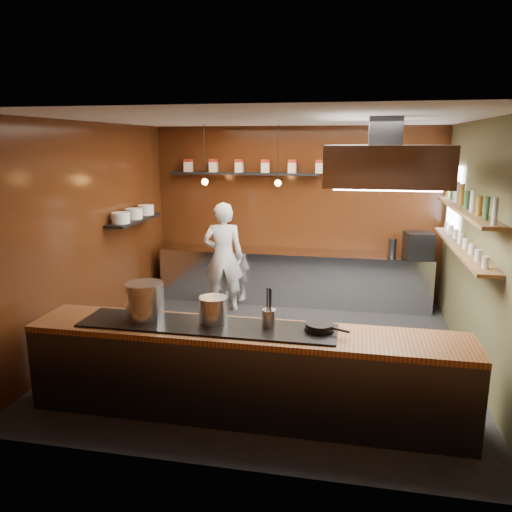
% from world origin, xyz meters
% --- Properties ---
extents(floor, '(5.00, 5.00, 0.00)m').
position_xyz_m(floor, '(0.00, 0.00, 0.00)').
color(floor, black).
rests_on(floor, ground).
extents(back_wall, '(5.00, 0.00, 5.00)m').
position_xyz_m(back_wall, '(0.00, 2.50, 1.50)').
color(back_wall, '#341309').
rests_on(back_wall, ground).
extents(left_wall, '(0.00, 5.00, 5.00)m').
position_xyz_m(left_wall, '(-2.50, 0.00, 1.50)').
color(left_wall, '#341309').
rests_on(left_wall, ground).
extents(right_wall, '(0.00, 5.00, 5.00)m').
position_xyz_m(right_wall, '(2.50, 0.00, 1.50)').
color(right_wall, '#4E4B2C').
rests_on(right_wall, ground).
extents(ceiling, '(5.00, 5.00, 0.00)m').
position_xyz_m(ceiling, '(0.00, 0.00, 3.00)').
color(ceiling, silver).
rests_on(ceiling, back_wall).
extents(window_pane, '(0.00, 1.00, 1.00)m').
position_xyz_m(window_pane, '(2.45, 1.70, 1.90)').
color(window_pane, white).
rests_on(window_pane, right_wall).
extents(prep_counter, '(4.60, 0.65, 0.90)m').
position_xyz_m(prep_counter, '(0.00, 2.17, 0.45)').
color(prep_counter, silver).
rests_on(prep_counter, floor).
extents(pass_counter, '(4.40, 0.72, 0.94)m').
position_xyz_m(pass_counter, '(-0.00, -1.60, 0.47)').
color(pass_counter, '#38383D').
rests_on(pass_counter, floor).
extents(tin_shelf, '(2.60, 0.26, 0.04)m').
position_xyz_m(tin_shelf, '(-0.90, 2.36, 2.20)').
color(tin_shelf, black).
rests_on(tin_shelf, back_wall).
extents(plate_shelf, '(0.30, 1.40, 0.04)m').
position_xyz_m(plate_shelf, '(-2.34, 1.00, 1.55)').
color(plate_shelf, black).
rests_on(plate_shelf, left_wall).
extents(bottle_shelf_upper, '(0.26, 2.80, 0.04)m').
position_xyz_m(bottle_shelf_upper, '(2.34, 0.30, 1.92)').
color(bottle_shelf_upper, brown).
rests_on(bottle_shelf_upper, right_wall).
extents(bottle_shelf_lower, '(0.26, 2.80, 0.04)m').
position_xyz_m(bottle_shelf_lower, '(2.34, 0.30, 1.45)').
color(bottle_shelf_lower, brown).
rests_on(bottle_shelf_lower, right_wall).
extents(extractor_hood, '(1.20, 2.00, 0.72)m').
position_xyz_m(extractor_hood, '(1.30, -0.40, 2.51)').
color(extractor_hood, '#38383D').
rests_on(extractor_hood, ceiling).
extents(pendant_left, '(0.10, 0.10, 0.95)m').
position_xyz_m(pendant_left, '(-1.40, 1.70, 2.15)').
color(pendant_left, black).
rests_on(pendant_left, ceiling).
extents(pendant_right, '(0.10, 0.10, 0.95)m').
position_xyz_m(pendant_right, '(-0.20, 1.70, 2.15)').
color(pendant_right, black).
rests_on(pendant_right, ceiling).
extents(storage_tins, '(2.43, 0.13, 0.22)m').
position_xyz_m(storage_tins, '(-0.75, 2.36, 2.33)').
color(storage_tins, beige).
rests_on(storage_tins, tin_shelf).
extents(plate_stacks, '(0.26, 1.16, 0.16)m').
position_xyz_m(plate_stacks, '(-2.34, 1.00, 1.65)').
color(plate_stacks, white).
rests_on(plate_stacks, plate_shelf).
extents(bottles, '(0.06, 2.66, 0.24)m').
position_xyz_m(bottles, '(2.34, 0.30, 2.06)').
color(bottles, silver).
rests_on(bottles, bottle_shelf_upper).
extents(wine_glasses, '(0.07, 2.37, 0.13)m').
position_xyz_m(wine_glasses, '(2.34, 0.30, 1.53)').
color(wine_glasses, silver).
rests_on(wine_glasses, bottle_shelf_lower).
extents(stockpot_large, '(0.49, 0.49, 0.38)m').
position_xyz_m(stockpot_large, '(-1.07, -1.55, 1.13)').
color(stockpot_large, silver).
rests_on(stockpot_large, pass_counter).
extents(stockpot_small, '(0.32, 0.32, 0.27)m').
position_xyz_m(stockpot_small, '(-0.34, -1.54, 1.08)').
color(stockpot_small, '#B6B9BD').
rests_on(stockpot_small, pass_counter).
extents(utensil_crock, '(0.18, 0.18, 0.18)m').
position_xyz_m(utensil_crock, '(0.22, -1.53, 1.03)').
color(utensil_crock, silver).
rests_on(utensil_crock, pass_counter).
extents(frying_pan, '(0.44, 0.29, 0.07)m').
position_xyz_m(frying_pan, '(0.73, -1.54, 0.98)').
color(frying_pan, black).
rests_on(frying_pan, pass_counter).
extents(butter_jar, '(0.10, 0.10, 0.08)m').
position_xyz_m(butter_jar, '(0.77, -1.62, 0.96)').
color(butter_jar, yellow).
rests_on(butter_jar, pass_counter).
extents(espresso_machine, '(0.48, 0.46, 0.41)m').
position_xyz_m(espresso_machine, '(2.04, 2.12, 1.11)').
color(espresso_machine, black).
rests_on(espresso_machine, prep_counter).
extents(chef, '(0.73, 0.55, 1.79)m').
position_xyz_m(chef, '(-1.07, 1.55, 0.90)').
color(chef, white).
rests_on(chef, floor).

